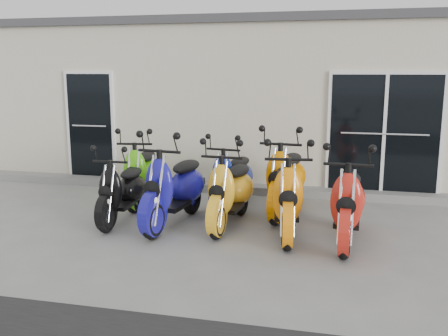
{
  "coord_description": "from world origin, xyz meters",
  "views": [
    {
      "loc": [
        1.83,
        -7.2,
        2.33
      ],
      "look_at": [
        0.0,
        0.6,
        0.75
      ],
      "focal_mm": 40.0,
      "sensor_mm": 36.0,
      "label": 1
    }
  ],
  "objects_px": {
    "scooter_front_black": "(122,182)",
    "scooter_back_yellow": "(286,168)",
    "scooter_front_blue": "(174,177)",
    "scooter_back_blue": "(232,170)",
    "scooter_back_green": "(141,164)",
    "scooter_front_orange_a": "(231,181)",
    "scooter_front_orange_b": "(287,185)",
    "scooter_front_red": "(348,191)"
  },
  "relations": [
    {
      "from": "scooter_back_green",
      "to": "scooter_back_yellow",
      "type": "height_order",
      "value": "scooter_back_yellow"
    },
    {
      "from": "scooter_front_orange_b",
      "to": "scooter_back_green",
      "type": "distance_m",
      "value": 2.92
    },
    {
      "from": "scooter_front_red",
      "to": "scooter_back_blue",
      "type": "height_order",
      "value": "scooter_front_red"
    },
    {
      "from": "scooter_back_yellow",
      "to": "scooter_front_orange_b",
      "type": "bearing_deg",
      "value": -77.46
    },
    {
      "from": "scooter_back_yellow",
      "to": "scooter_back_blue",
      "type": "bearing_deg",
      "value": 178.3
    },
    {
      "from": "scooter_front_orange_b",
      "to": "scooter_back_green",
      "type": "height_order",
      "value": "scooter_front_orange_b"
    },
    {
      "from": "scooter_back_blue",
      "to": "scooter_back_green",
      "type": "bearing_deg",
      "value": -170.32
    },
    {
      "from": "scooter_front_black",
      "to": "scooter_back_yellow",
      "type": "xyz_separation_m",
      "value": [
        2.42,
        1.03,
        0.12
      ]
    },
    {
      "from": "scooter_back_green",
      "to": "scooter_back_blue",
      "type": "height_order",
      "value": "scooter_back_green"
    },
    {
      "from": "scooter_front_black",
      "to": "scooter_front_orange_b",
      "type": "bearing_deg",
      "value": -1.82
    },
    {
      "from": "scooter_back_yellow",
      "to": "scooter_front_blue",
      "type": "bearing_deg",
      "value": -140.81
    },
    {
      "from": "scooter_front_red",
      "to": "scooter_back_green",
      "type": "bearing_deg",
      "value": 162.72
    },
    {
      "from": "scooter_front_orange_b",
      "to": "scooter_back_yellow",
      "type": "relative_size",
      "value": 0.97
    },
    {
      "from": "scooter_front_black",
      "to": "scooter_front_red",
      "type": "xyz_separation_m",
      "value": [
        3.39,
        -0.19,
        0.09
      ]
    },
    {
      "from": "scooter_front_orange_b",
      "to": "scooter_back_green",
      "type": "xyz_separation_m",
      "value": [
        -2.68,
        1.16,
        -0.03
      ]
    },
    {
      "from": "scooter_front_black",
      "to": "scooter_front_orange_b",
      "type": "height_order",
      "value": "scooter_front_orange_b"
    },
    {
      "from": "scooter_back_blue",
      "to": "scooter_back_yellow",
      "type": "xyz_separation_m",
      "value": [
        0.93,
        -0.12,
        0.09
      ]
    },
    {
      "from": "scooter_front_orange_a",
      "to": "scooter_front_orange_b",
      "type": "xyz_separation_m",
      "value": [
        0.86,
        -0.2,
        0.03
      ]
    },
    {
      "from": "scooter_front_orange_a",
      "to": "scooter_back_green",
      "type": "bearing_deg",
      "value": 156.94
    },
    {
      "from": "scooter_front_black",
      "to": "scooter_front_blue",
      "type": "relative_size",
      "value": 0.84
    },
    {
      "from": "scooter_front_blue",
      "to": "scooter_back_yellow",
      "type": "height_order",
      "value": "scooter_back_yellow"
    },
    {
      "from": "scooter_front_orange_a",
      "to": "scooter_back_yellow",
      "type": "relative_size",
      "value": 0.93
    },
    {
      "from": "scooter_front_orange_a",
      "to": "scooter_back_green",
      "type": "relative_size",
      "value": 1.01
    },
    {
      "from": "scooter_front_orange_b",
      "to": "scooter_back_blue",
      "type": "bearing_deg",
      "value": 123.71
    },
    {
      "from": "scooter_back_blue",
      "to": "scooter_front_red",
      "type": "bearing_deg",
      "value": -26.95
    },
    {
      "from": "scooter_front_orange_b",
      "to": "scooter_front_red",
      "type": "height_order",
      "value": "scooter_front_orange_b"
    },
    {
      "from": "scooter_front_orange_a",
      "to": "scooter_front_orange_b",
      "type": "relative_size",
      "value": 0.96
    },
    {
      "from": "scooter_front_black",
      "to": "scooter_back_blue",
      "type": "bearing_deg",
      "value": 37.08
    },
    {
      "from": "scooter_front_blue",
      "to": "scooter_front_orange_a",
      "type": "height_order",
      "value": "scooter_front_blue"
    },
    {
      "from": "scooter_front_orange_a",
      "to": "scooter_front_black",
      "type": "bearing_deg",
      "value": -170.02
    },
    {
      "from": "scooter_front_black",
      "to": "scooter_back_green",
      "type": "relative_size",
      "value": 0.91
    },
    {
      "from": "scooter_front_blue",
      "to": "scooter_front_orange_b",
      "type": "bearing_deg",
      "value": 5.43
    },
    {
      "from": "scooter_front_orange_b",
      "to": "scooter_back_blue",
      "type": "xyz_separation_m",
      "value": [
        -1.06,
        1.2,
        -0.06
      ]
    },
    {
      "from": "scooter_front_blue",
      "to": "scooter_front_orange_b",
      "type": "xyz_separation_m",
      "value": [
        1.69,
        -0.05,
        -0.02
      ]
    },
    {
      "from": "scooter_front_red",
      "to": "scooter_front_orange_a",
      "type": "bearing_deg",
      "value": 171.63
    },
    {
      "from": "scooter_front_red",
      "to": "scooter_back_yellow",
      "type": "relative_size",
      "value": 0.96
    },
    {
      "from": "scooter_front_orange_a",
      "to": "scooter_back_yellow",
      "type": "xyz_separation_m",
      "value": [
        0.73,
        0.88,
        0.05
      ]
    },
    {
      "from": "scooter_front_red",
      "to": "scooter_back_yellow",
      "type": "bearing_deg",
      "value": 131.59
    },
    {
      "from": "scooter_front_red",
      "to": "scooter_back_green",
      "type": "height_order",
      "value": "scooter_front_red"
    },
    {
      "from": "scooter_front_blue",
      "to": "scooter_back_blue",
      "type": "relative_size",
      "value": 1.13
    },
    {
      "from": "scooter_front_orange_b",
      "to": "scooter_back_blue",
      "type": "distance_m",
      "value": 1.6
    },
    {
      "from": "scooter_back_green",
      "to": "scooter_front_black",
      "type": "bearing_deg",
      "value": -91.66
    }
  ]
}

